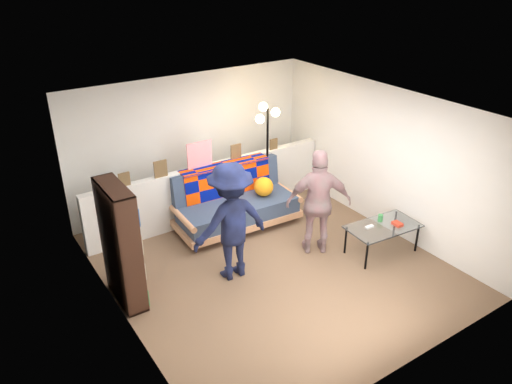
# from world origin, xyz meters

# --- Properties ---
(ground) EXTENTS (5.00, 5.00, 0.00)m
(ground) POSITION_xyz_m (0.00, 0.00, 0.00)
(ground) COLOR brown
(ground) RESTS_ON ground
(room_shell) EXTENTS (4.60, 5.05, 2.45)m
(room_shell) POSITION_xyz_m (0.00, 0.47, 1.67)
(room_shell) COLOR silver
(room_shell) RESTS_ON ground
(half_wall_ledge) EXTENTS (4.45, 0.15, 1.00)m
(half_wall_ledge) POSITION_xyz_m (0.00, 1.80, 0.50)
(half_wall_ledge) COLOR silver
(half_wall_ledge) RESTS_ON ground
(ledge_decor) EXTENTS (2.97, 0.02, 0.45)m
(ledge_decor) POSITION_xyz_m (-0.23, 1.78, 1.18)
(ledge_decor) COLOR brown
(ledge_decor) RESTS_ON half_wall_ledge
(futon_sofa) EXTENTS (2.13, 1.10, 0.90)m
(futon_sofa) POSITION_xyz_m (0.21, 1.33, 0.42)
(futon_sofa) COLOR tan
(futon_sofa) RESTS_ON ground
(bookshelf) EXTENTS (0.28, 0.84, 1.68)m
(bookshelf) POSITION_xyz_m (-2.08, 0.42, 0.78)
(bookshelf) COLOR black
(bookshelf) RESTS_ON ground
(coffee_table) EXTENTS (1.16, 0.70, 0.58)m
(coffee_table) POSITION_xyz_m (1.63, -0.67, 0.44)
(coffee_table) COLOR black
(coffee_table) RESTS_ON ground
(floor_lamp) EXTENTS (0.45, 0.36, 1.93)m
(floor_lamp) POSITION_xyz_m (1.02, 1.61, 1.37)
(floor_lamp) COLOR black
(floor_lamp) RESTS_ON ground
(person_left) EXTENTS (1.14, 0.66, 1.74)m
(person_left) POSITION_xyz_m (-0.61, 0.12, 0.87)
(person_left) COLOR black
(person_left) RESTS_ON ground
(person_right) EXTENTS (1.05, 0.86, 1.68)m
(person_right) POSITION_xyz_m (0.82, -0.07, 0.84)
(person_right) COLOR #CA838B
(person_right) RESTS_ON ground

